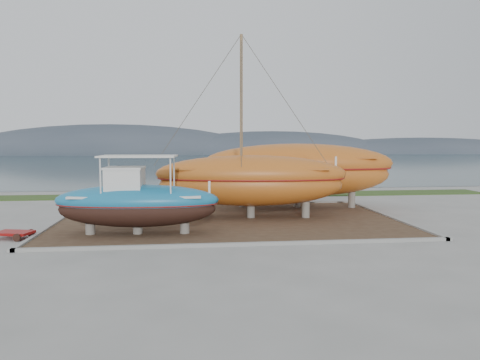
{
  "coord_description": "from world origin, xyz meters",
  "views": [
    {
      "loc": [
        -2.27,
        -21.15,
        4.45
      ],
      "look_at": [
        0.64,
        4.0,
        2.24
      ],
      "focal_mm": 35.0,
      "sensor_mm": 36.0,
      "label": 1
    }
  ],
  "objects_px": {
    "orange_sailboat": "(251,127)",
    "blue_caique": "(137,195)",
    "white_dinghy": "(129,205)",
    "red_trailer": "(14,235)",
    "orange_bare_hull": "(297,176)"
  },
  "relations": [
    {
      "from": "white_dinghy",
      "to": "orange_sailboat",
      "type": "distance_m",
      "value": 8.38
    },
    {
      "from": "blue_caique",
      "to": "orange_bare_hull",
      "type": "bearing_deg",
      "value": 42.6
    },
    {
      "from": "blue_caique",
      "to": "orange_sailboat",
      "type": "xyz_separation_m",
      "value": [
        5.87,
        3.86,
        3.22
      ]
    },
    {
      "from": "white_dinghy",
      "to": "blue_caique",
      "type": "bearing_deg",
      "value": -93.26
    },
    {
      "from": "blue_caique",
      "to": "orange_sailboat",
      "type": "relative_size",
      "value": 0.71
    },
    {
      "from": "white_dinghy",
      "to": "orange_bare_hull",
      "type": "xyz_separation_m",
      "value": [
        10.43,
        2.0,
        1.41
      ]
    },
    {
      "from": "blue_caique",
      "to": "orange_sailboat",
      "type": "distance_m",
      "value": 7.73
    },
    {
      "from": "red_trailer",
      "to": "white_dinghy",
      "type": "bearing_deg",
      "value": 67.77
    },
    {
      "from": "white_dinghy",
      "to": "orange_bare_hull",
      "type": "distance_m",
      "value": 10.71
    },
    {
      "from": "white_dinghy",
      "to": "orange_bare_hull",
      "type": "height_order",
      "value": "orange_bare_hull"
    },
    {
      "from": "blue_caique",
      "to": "white_dinghy",
      "type": "distance_m",
      "value": 5.75
    },
    {
      "from": "orange_sailboat",
      "to": "blue_caique",
      "type": "bearing_deg",
      "value": -139.98
    },
    {
      "from": "white_dinghy",
      "to": "red_trailer",
      "type": "distance_m",
      "value": 7.24
    },
    {
      "from": "red_trailer",
      "to": "orange_bare_hull",
      "type": "bearing_deg",
      "value": 42.74
    },
    {
      "from": "blue_caique",
      "to": "red_trailer",
      "type": "bearing_deg",
      "value": -173.77
    }
  ]
}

